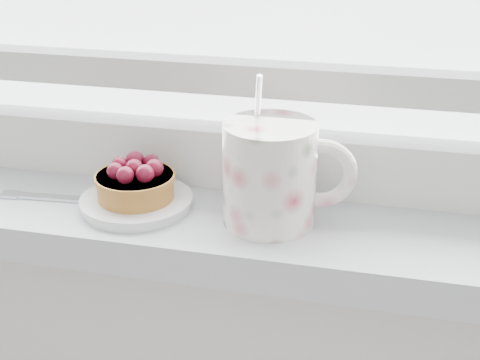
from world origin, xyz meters
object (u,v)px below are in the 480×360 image
(saucer, at_px, (137,202))
(raspberry_tart, at_px, (135,181))
(floral_mug, at_px, (273,172))
(fork, at_px, (91,200))

(saucer, bearing_deg, raspberry_tart, 30.27)
(raspberry_tart, bearing_deg, saucer, -149.73)
(floral_mug, bearing_deg, raspberry_tart, -179.38)
(fork, bearing_deg, raspberry_tart, 0.32)
(saucer, xyz_separation_m, raspberry_tart, (0.00, 0.00, 0.03))
(raspberry_tart, relative_size, floral_mug, 0.56)
(raspberry_tart, height_order, fork, raspberry_tart)
(floral_mug, height_order, fork, floral_mug)
(floral_mug, relative_size, fork, 0.72)
(saucer, distance_m, fork, 0.05)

